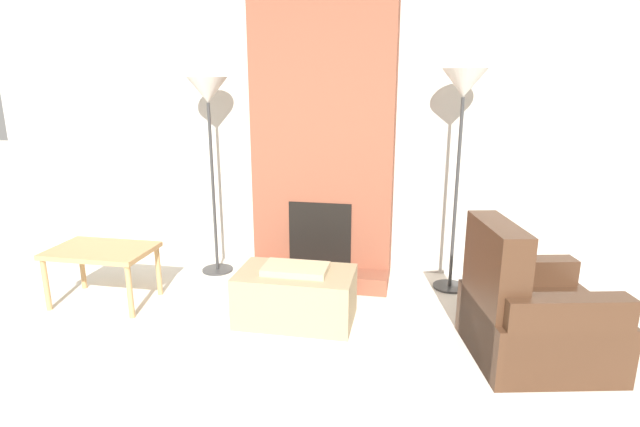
{
  "coord_description": "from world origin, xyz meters",
  "views": [
    {
      "loc": [
        0.82,
        -1.56,
        1.82
      ],
      "look_at": [
        0.0,
        2.71,
        0.65
      ],
      "focal_mm": 28.0,
      "sensor_mm": 36.0,
      "label": 1
    }
  ],
  "objects_px": {
    "floor_lamp_left": "(208,103)",
    "armchair": "(528,318)",
    "side_table": "(102,255)",
    "ottoman": "(296,295)",
    "floor_lamp_right": "(463,98)"
  },
  "relations": [
    {
      "from": "side_table",
      "to": "floor_lamp_left",
      "type": "height_order",
      "value": "floor_lamp_left"
    },
    {
      "from": "ottoman",
      "to": "armchair",
      "type": "xyz_separation_m",
      "value": [
        1.65,
        -0.23,
        0.08
      ]
    },
    {
      "from": "armchair",
      "to": "side_table",
      "type": "height_order",
      "value": "armchair"
    },
    {
      "from": "ottoman",
      "to": "armchair",
      "type": "height_order",
      "value": "armchair"
    },
    {
      "from": "armchair",
      "to": "side_table",
      "type": "distance_m",
      "value": 3.31
    },
    {
      "from": "floor_lamp_left",
      "to": "ottoman",
      "type": "bearing_deg",
      "value": -41.05
    },
    {
      "from": "floor_lamp_right",
      "to": "ottoman",
      "type": "bearing_deg",
      "value": -144.29
    },
    {
      "from": "side_table",
      "to": "floor_lamp_left",
      "type": "xyz_separation_m",
      "value": [
        0.65,
        0.86,
        1.2
      ]
    },
    {
      "from": "floor_lamp_left",
      "to": "floor_lamp_right",
      "type": "height_order",
      "value": "floor_lamp_right"
    },
    {
      "from": "side_table",
      "to": "floor_lamp_right",
      "type": "relative_size",
      "value": 0.43
    },
    {
      "from": "armchair",
      "to": "floor_lamp_left",
      "type": "xyz_separation_m",
      "value": [
        -2.65,
        1.1,
        1.33
      ]
    },
    {
      "from": "side_table",
      "to": "floor_lamp_left",
      "type": "distance_m",
      "value": 1.61
    },
    {
      "from": "ottoman",
      "to": "armchair",
      "type": "relative_size",
      "value": 0.88
    },
    {
      "from": "floor_lamp_left",
      "to": "armchair",
      "type": "bearing_deg",
      "value": -22.61
    },
    {
      "from": "ottoman",
      "to": "side_table",
      "type": "relative_size",
      "value": 1.08
    }
  ]
}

